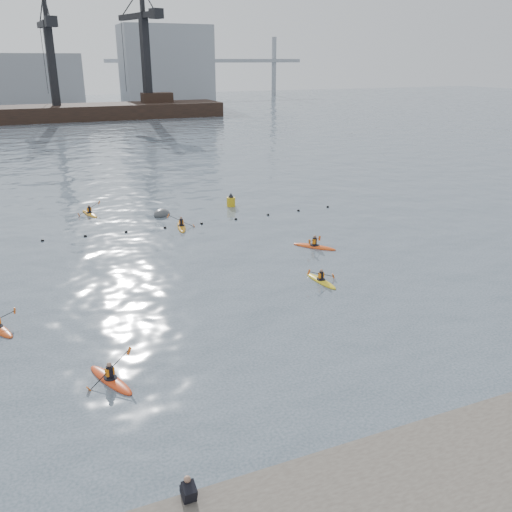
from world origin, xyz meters
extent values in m
plane|color=#34434C|center=(0.00, 0.00, 0.00)|extent=(400.00, 400.00, 0.00)
cube|color=black|center=(-5.50, -5.80, 0.78)|extent=(0.38, 0.60, 0.67)
cube|color=black|center=(-5.50, -5.58, 0.62)|extent=(0.34, 0.40, 0.24)
sphere|color=#8C6651|center=(-5.50, -5.70, 1.16)|extent=(0.21, 0.21, 0.21)
sphere|color=black|center=(-8.00, 22.72, 0.03)|extent=(0.24, 0.24, 0.24)
sphere|color=black|center=(-5.00, 22.58, 0.03)|extent=(0.24, 0.24, 0.24)
sphere|color=black|center=(-2.00, 22.41, 0.03)|extent=(0.24, 0.24, 0.24)
sphere|color=black|center=(1.00, 22.28, 0.03)|extent=(0.24, 0.24, 0.24)
sphere|color=black|center=(4.00, 22.25, 0.03)|extent=(0.24, 0.24, 0.24)
sphere|color=black|center=(7.00, 22.34, 0.03)|extent=(0.24, 0.24, 0.24)
sphere|color=black|center=(10.00, 22.50, 0.03)|extent=(0.24, 0.24, 0.24)
sphere|color=black|center=(13.00, 22.66, 0.03)|extent=(0.24, 0.24, 0.24)
sphere|color=black|center=(16.00, 22.75, 0.03)|extent=(0.24, 0.24, 0.24)
cube|color=black|center=(0.00, 110.00, 0.85)|extent=(72.00, 12.00, 4.50)
cube|color=black|center=(22.00, 110.00, 4.20)|extent=(7.00, 3.00, 2.20)
cube|color=black|center=(0.00, 110.00, 11.60)|extent=(1.73, 1.73, 17.00)
cube|color=black|center=(-0.20, 112.24, 19.50)|extent=(2.50, 15.05, 1.20)
cube|color=black|center=(0.46, 104.77, 19.50)|extent=(2.42, 2.78, 2.00)
cube|color=black|center=(0.00, 110.00, 22.60)|extent=(0.87, 0.87, 5.00)
cube|color=black|center=(20.00, 110.00, 12.60)|extent=(1.96, 1.96, 19.00)
cube|color=black|center=(19.34, 112.46, 21.50)|extent=(5.56, 16.73, 1.20)
cube|color=black|center=(21.54, 104.25, 21.50)|extent=(2.80, 3.08, 2.00)
cube|color=black|center=(20.00, 110.00, 24.60)|extent=(0.98, 0.98, 5.00)
cube|color=gray|center=(-5.00, 150.00, 7.00)|extent=(30.00, 14.00, 14.00)
cube|color=gray|center=(35.00, 150.00, 11.00)|extent=(26.00, 14.00, 22.00)
cube|color=gray|center=(55.00, 170.00, 12.00)|extent=(70.00, 2.00, 1.20)
cylinder|color=gray|center=(30.00, 170.00, 10.00)|extent=(1.60, 1.60, 20.00)
cylinder|color=gray|center=(80.00, 170.00, 10.00)|extent=(1.60, 1.60, 20.00)
ellipsoid|color=red|center=(-6.47, 2.17, 0.04)|extent=(1.71, 3.06, 0.31)
cylinder|color=black|center=(-6.47, 2.17, 0.16)|extent=(0.74, 0.74, 0.06)
cylinder|color=black|center=(-6.47, 2.17, 0.43)|extent=(0.29, 0.29, 0.50)
cube|color=orange|center=(-6.47, 2.17, 0.45)|extent=(0.40, 0.32, 0.32)
sphere|color=#8C6651|center=(-6.47, 2.17, 0.76)|extent=(0.20, 0.20, 0.20)
cylinder|color=black|center=(-6.47, 2.17, 0.52)|extent=(1.73, 0.72, 1.05)
cube|color=#D85914|center=(-7.37, 1.80, 0.05)|extent=(0.24, 0.20, 0.31)
cube|color=#D85914|center=(-5.57, 2.53, 1.00)|extent=(0.24, 0.20, 0.31)
ellipsoid|color=yellow|center=(6.80, 7.96, 0.04)|extent=(0.87, 2.88, 0.28)
cylinder|color=black|center=(6.80, 7.96, 0.15)|extent=(0.59, 0.59, 0.05)
cylinder|color=black|center=(6.80, 7.96, 0.40)|extent=(0.27, 0.27, 0.46)
cube|color=orange|center=(6.80, 7.96, 0.42)|extent=(0.34, 0.23, 0.30)
sphere|color=#8C6651|center=(6.80, 7.96, 0.71)|extent=(0.19, 0.19, 0.19)
cylinder|color=black|center=(6.80, 7.96, 0.49)|extent=(1.84, 0.23, 0.70)
cube|color=#D85914|center=(5.90, 7.86, 0.80)|extent=(0.16, 0.14, 0.30)
cube|color=#D85914|center=(7.70, 8.05, 0.18)|extent=(0.16, 0.14, 0.30)
cube|color=#D85914|center=(-9.95, 9.40, 0.66)|extent=(0.14, 0.16, 0.31)
ellipsoid|color=orange|center=(2.26, 22.00, 0.04)|extent=(1.25, 3.16, 0.31)
cylinder|color=black|center=(2.26, 22.00, 0.16)|extent=(0.69, 0.69, 0.06)
cylinder|color=black|center=(2.26, 22.00, 0.44)|extent=(0.29, 0.29, 0.50)
cube|color=orange|center=(2.26, 22.00, 0.46)|extent=(0.39, 0.28, 0.33)
sphere|color=#8C6651|center=(2.26, 22.00, 0.77)|extent=(0.20, 0.20, 0.20)
cylinder|color=black|center=(2.26, 22.00, 0.53)|extent=(1.86, 0.42, 1.05)
cube|color=#D85914|center=(1.29, 22.20, 1.00)|extent=(0.22, 0.17, 0.31)
cube|color=#D85914|center=(3.23, 21.79, 0.06)|extent=(0.22, 0.17, 0.31)
ellipsoid|color=#E94D16|center=(9.52, 13.60, 0.04)|extent=(2.55, 2.84, 0.32)
cylinder|color=black|center=(9.52, 13.60, 0.17)|extent=(0.84, 0.84, 0.06)
cylinder|color=black|center=(9.52, 13.60, 0.45)|extent=(0.30, 0.30, 0.52)
cube|color=orange|center=(9.52, 13.60, 0.47)|extent=(0.41, 0.40, 0.34)
sphere|color=#8C6651|center=(9.52, 13.60, 0.80)|extent=(0.21, 0.21, 0.21)
cylinder|color=black|center=(9.52, 13.60, 0.55)|extent=(1.67, 1.43, 0.40)
cube|color=#D85914|center=(10.29, 14.26, 0.38)|extent=(0.17, 0.17, 0.34)
cube|color=#D85914|center=(8.74, 12.95, 0.72)|extent=(0.17, 0.17, 0.34)
ellipsoid|color=orange|center=(-3.88, 28.84, 0.04)|extent=(1.30, 2.98, 0.29)
cylinder|color=black|center=(-3.88, 28.84, 0.16)|extent=(0.67, 0.67, 0.05)
cylinder|color=black|center=(-3.88, 28.84, 0.41)|extent=(0.27, 0.27, 0.48)
cube|color=orange|center=(-3.88, 28.84, 0.43)|extent=(0.37, 0.28, 0.31)
sphere|color=#8C6651|center=(-3.88, 28.84, 0.73)|extent=(0.19, 0.19, 0.19)
cylinder|color=black|center=(-3.88, 28.84, 0.50)|extent=(1.79, 0.50, 0.87)
cube|color=#D85914|center=(-4.78, 28.61, 0.11)|extent=(0.20, 0.17, 0.30)
cube|color=#D85914|center=(-2.98, 29.08, 0.89)|extent=(0.20, 0.17, 0.30)
ellipsoid|color=#424447|center=(1.77, 26.23, 0.00)|extent=(2.37, 2.59, 1.48)
cylinder|color=#BE9813|center=(8.19, 26.56, 0.33)|extent=(0.76, 0.76, 0.98)
cone|color=black|center=(8.19, 26.56, 1.04)|extent=(0.48, 0.48, 0.38)
camera|label=1|loc=(-8.62, -17.83, 12.47)|focal=38.00mm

